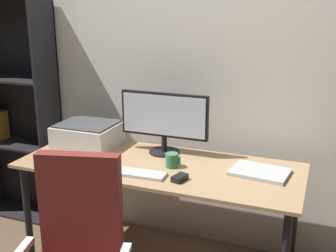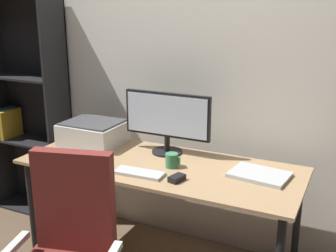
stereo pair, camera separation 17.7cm
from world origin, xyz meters
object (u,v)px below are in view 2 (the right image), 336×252
at_px(desk, 160,176).
at_px(monitor, 167,118).
at_px(mouse, 177,178).
at_px(laptop, 259,175).
at_px(coffee_mug, 172,160).
at_px(bookshelf, 28,110).
at_px(keyboard, 139,173).
at_px(printer, 93,133).

relative_size(desk, monitor, 2.92).
distance_m(mouse, laptop, 0.47).
height_order(coffee_mug, laptop, coffee_mug).
xyz_separation_m(coffee_mug, bookshelf, (-1.45, 0.36, 0.07)).
relative_size(desk, keyboard, 5.91).
height_order(keyboard, bookshelf, bookshelf).
xyz_separation_m(desk, coffee_mug, (0.09, -0.02, 0.12)).
bearing_deg(laptop, monitor, 175.39).
height_order(mouse, coffee_mug, coffee_mug).
xyz_separation_m(keyboard, laptop, (0.63, 0.27, 0.00)).
bearing_deg(desk, coffee_mug, -9.85).
distance_m(mouse, coffee_mug, 0.21).
bearing_deg(laptop, coffee_mug, -163.70).
distance_m(monitor, printer, 0.56).
bearing_deg(keyboard, mouse, -0.05).
bearing_deg(monitor, desk, -76.64).
height_order(printer, bookshelf, bookshelf).
bearing_deg(desk, laptop, 6.69).
xyz_separation_m(monitor, laptop, (0.64, -0.13, -0.22)).
relative_size(monitor, printer, 1.47).
bearing_deg(desk, mouse, -43.26).
bearing_deg(coffee_mug, mouse, -57.11).
height_order(desk, mouse, mouse).
distance_m(laptop, printer, 1.19).
bearing_deg(coffee_mug, bookshelf, 166.28).
relative_size(monitor, bookshelf, 0.34).
bearing_deg(printer, laptop, -3.47).
bearing_deg(mouse, bookshelf, 176.83).
distance_m(monitor, laptop, 0.69).
height_order(desk, laptop, laptop).
distance_m(desk, coffee_mug, 0.15).
distance_m(coffee_mug, printer, 0.69).
relative_size(desk, mouse, 17.87).
xyz_separation_m(monitor, printer, (-0.54, -0.06, -0.15)).
distance_m(keyboard, mouse, 0.23).
height_order(keyboard, printer, printer).
relative_size(desk, coffee_mug, 18.60).
height_order(keyboard, laptop, laptop).
height_order(desk, coffee_mug, coffee_mug).
bearing_deg(coffee_mug, desk, 170.15).
bearing_deg(desk, keyboard, -99.33).
relative_size(mouse, printer, 0.24).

